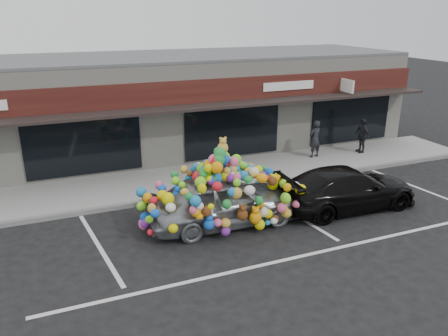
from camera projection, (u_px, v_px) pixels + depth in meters
name	position (u px, v px, depth m)	size (l,w,h in m)	color
ground	(211.00, 230.00, 12.93)	(90.00, 90.00, 0.00)	black
shop_building	(145.00, 105.00, 19.58)	(24.00, 7.20, 4.31)	beige
sidewalk	(174.00, 182.00, 16.40)	(26.00, 3.00, 0.15)	gray
kerb	(186.00, 196.00, 15.09)	(26.00, 0.18, 0.16)	slate
parking_stripe_left	(99.00, 247.00, 11.98)	(0.12, 4.40, 0.01)	silver
parking_stripe_mid	(290.00, 212.00, 14.09)	(0.12, 4.40, 0.01)	silver
parking_stripe_right	(419.00, 188.00, 15.98)	(0.12, 4.40, 0.01)	silver
lane_line	(311.00, 254.00, 11.62)	(14.00, 0.12, 0.01)	silver
toy_car	(223.00, 195.00, 12.99)	(3.27, 4.87, 2.82)	#B0B7BC
black_sedan	(347.00, 188.00, 14.17)	(4.70, 1.91, 1.37)	black
pedestrian_a	(315.00, 139.00, 18.71)	(0.59, 0.39, 1.62)	#24242A
pedestrian_c	(362.00, 136.00, 19.37)	(0.37, 0.90, 1.53)	black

